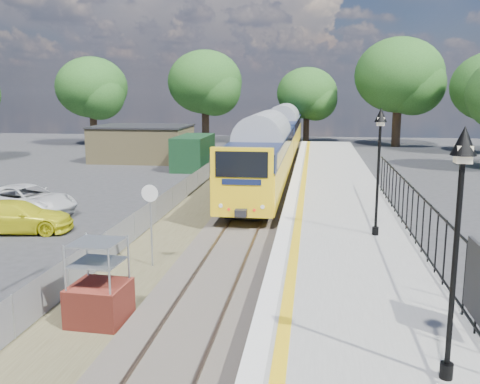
% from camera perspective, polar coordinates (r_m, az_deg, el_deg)
% --- Properties ---
extents(ground, '(120.00, 120.00, 0.00)m').
position_cam_1_polar(ground, '(15.01, -4.43, -13.16)').
color(ground, '#2D2D30').
rests_on(ground, ground).
extents(track_bed, '(5.90, 80.00, 0.29)m').
position_cam_1_polar(track_bed, '(24.09, -0.63, -3.66)').
color(track_bed, '#473F38').
rests_on(track_bed, ground).
extents(platform, '(5.00, 70.00, 0.90)m').
position_cam_1_polar(platform, '(22.16, 10.78, -4.18)').
color(platform, gray).
rests_on(platform, ground).
extents(platform_edge, '(0.90, 70.00, 0.01)m').
position_cam_1_polar(platform_edge, '(22.03, 5.45, -2.90)').
color(platform_edge, silver).
rests_on(platform_edge, platform).
extents(victorian_lamp_south, '(0.44, 0.44, 4.60)m').
position_cam_1_polar(victorian_lamp_south, '(9.89, 22.41, -0.41)').
color(victorian_lamp_south, black).
rests_on(victorian_lamp_south, platform).
extents(victorian_lamp_north, '(0.44, 0.44, 4.60)m').
position_cam_1_polar(victorian_lamp_north, '(19.62, 14.67, 5.18)').
color(victorian_lamp_north, black).
rests_on(victorian_lamp_north, platform).
extents(palisade_fence, '(0.12, 26.00, 2.00)m').
position_cam_1_polar(palisade_fence, '(16.58, 20.05, -4.74)').
color(palisade_fence, black).
rests_on(palisade_fence, platform).
extents(wire_fence, '(0.06, 52.00, 1.20)m').
position_cam_1_polar(wire_fence, '(26.96, -7.75, -1.10)').
color(wire_fence, '#999EA3').
rests_on(wire_fence, ground).
extents(outbuilding, '(10.80, 10.10, 3.12)m').
position_cam_1_polar(outbuilding, '(46.95, -9.40, 5.00)').
color(outbuilding, '#907F51').
rests_on(outbuilding, ground).
extents(tree_line, '(56.80, 43.80, 11.88)m').
position_cam_1_polar(tree_line, '(55.42, 6.38, 11.19)').
color(tree_line, '#332319').
rests_on(tree_line, ground).
extents(train, '(2.82, 40.83, 3.51)m').
position_cam_1_polar(train, '(42.82, 3.88, 5.68)').
color(train, yellow).
rests_on(train, ground).
extents(brick_plinth, '(1.50, 1.50, 2.29)m').
position_cam_1_polar(brick_plinth, '(14.67, -14.85, -9.46)').
color(brick_plinth, maroon).
rests_on(brick_plinth, ground).
extents(speed_sign, '(0.59, 0.11, 2.95)m').
position_cam_1_polar(speed_sign, '(18.57, -9.52, -2.03)').
color(speed_sign, '#999EA3').
rests_on(speed_sign, ground).
extents(car_yellow, '(5.02, 2.73, 1.38)m').
position_cam_1_polar(car_yellow, '(25.23, -22.69, -2.45)').
color(car_yellow, yellow).
rests_on(car_yellow, ground).
extents(car_white, '(5.77, 3.81, 1.47)m').
position_cam_1_polar(car_white, '(28.68, -21.83, -0.79)').
color(car_white, silver).
rests_on(car_white, ground).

